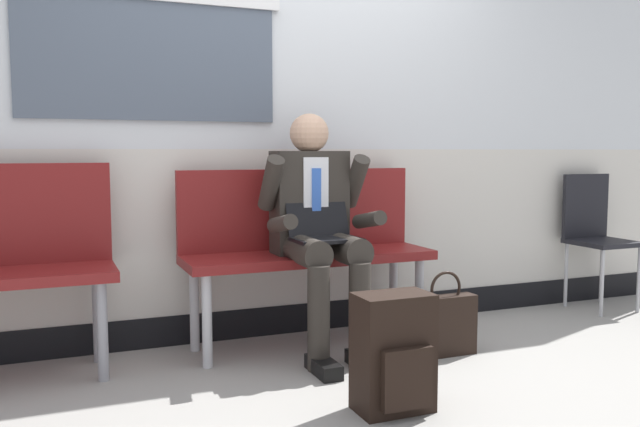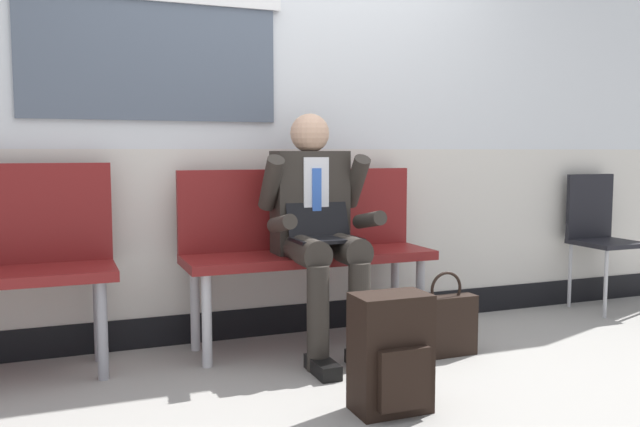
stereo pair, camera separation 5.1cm
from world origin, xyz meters
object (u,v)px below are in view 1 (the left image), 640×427
(bench_with_person, at_px, (304,240))
(backpack, at_px, (394,354))
(person_seated, at_px, (318,225))
(handbag, at_px, (445,324))
(folding_chair, at_px, (594,228))

(bench_with_person, distance_m, backpack, 1.11)
(person_seated, bearing_deg, handbag, -26.66)
(handbag, bearing_deg, person_seated, 153.34)
(person_seated, bearing_deg, folding_chair, 6.59)
(handbag, bearing_deg, folding_chair, 19.48)
(person_seated, distance_m, handbag, 0.84)
(bench_with_person, distance_m, folding_chair, 2.14)
(bench_with_person, height_order, person_seated, person_seated)
(backpack, bearing_deg, person_seated, 88.84)
(backpack, height_order, handbag, backpack)
(bench_with_person, height_order, handbag, bench_with_person)
(bench_with_person, relative_size, handbag, 3.05)
(bench_with_person, xyz_separation_m, person_seated, (-0.00, -0.20, 0.11))
(backpack, bearing_deg, handbag, 42.40)
(backpack, relative_size, folding_chair, 0.54)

